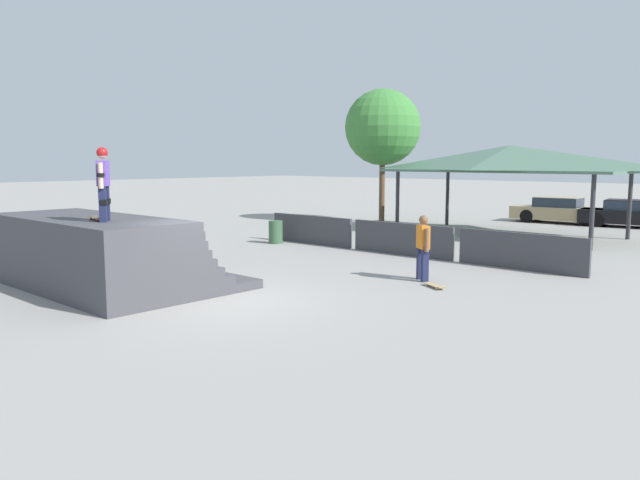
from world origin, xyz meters
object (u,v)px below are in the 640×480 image
skateboard_on_ground (435,285)px  skateboard_on_deck (97,218)px  tree_beside_pavilion (383,128)px  parked_car_tan (560,211)px  trash_bin (276,232)px  parked_car_black (632,214)px  skater_on_deck (103,179)px  bystander_walking (423,244)px

skateboard_on_ground → skateboard_on_deck: bearing=-104.3°
tree_beside_pavilion → parked_car_tan: 9.68m
skateboard_on_ground → trash_bin: bearing=-172.9°
skateboard_on_deck → parked_car_black: size_ratio=0.18×
skater_on_deck → bystander_walking: bearing=98.2°
bystander_walking → skateboard_on_ground: 1.30m
skateboard_on_deck → parked_car_black: 24.43m
skateboard_on_ground → tree_beside_pavilion: bearing=157.5°
skater_on_deck → skateboard_on_deck: size_ratio=1.94×
skater_on_deck → skateboard_on_deck: (-0.35, 0.00, -0.88)m
bystander_walking → trash_bin: (-8.07, 2.43, -0.52)m
skater_on_deck → trash_bin: skater_on_deck is taller
trash_bin → parked_car_tan: bearing=72.0°
skater_on_deck → trash_bin: size_ratio=1.91×
skater_on_deck → parked_car_tan: size_ratio=0.35×
skater_on_deck → skateboard_on_deck: bearing=-141.2°
skater_on_deck → skateboard_on_ground: skater_on_deck is taller
bystander_walking → tree_beside_pavilion: 15.70m
skater_on_deck → tree_beside_pavilion: (-5.99, 18.11, 2.00)m
trash_bin → bystander_walking: bearing=-16.7°
tree_beside_pavilion → parked_car_black: size_ratio=1.40×
skateboard_on_ground → bystander_walking: bearing=167.6°
tree_beside_pavilion → trash_bin: tree_beside_pavilion is taller
tree_beside_pavilion → skateboard_on_ground: bearing=-48.5°
bystander_walking → skater_on_deck: bearing=96.3°
skateboard_on_deck → parked_car_tan: size_ratio=0.18×
skater_on_deck → parked_car_tan: 23.89m
skater_on_deck → bystander_walking: size_ratio=0.96×
skateboard_on_ground → parked_car_tan: parked_car_tan is taller
parked_car_black → skateboard_on_ground: bearing=-97.1°
skateboard_on_ground → parked_car_tan: (-4.03, 17.79, 0.55)m
bystander_walking → parked_car_tan: 17.51m
bystander_walking → parked_car_tan: (-3.28, 17.20, -0.34)m
parked_car_tan → trash_bin: bearing=-112.7°
bystander_walking → tree_beside_pavilion: tree_beside_pavilion is taller
skateboard_on_deck → tree_beside_pavilion: bearing=119.5°
parked_car_tan → parked_car_black: bearing=-0.5°
skater_on_deck → tree_beside_pavilion: tree_beside_pavilion is taller
skateboard_on_deck → skateboard_on_ground: (5.08, 6.00, -1.75)m
skateboard_on_deck → skateboard_on_ground: 8.05m
trash_bin → parked_car_black: 17.03m
skateboard_on_ground → parked_car_black: bearing=118.5°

